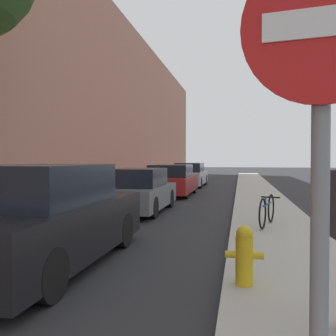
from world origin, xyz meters
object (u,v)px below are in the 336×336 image
(parked_car_grey, at_px, (138,191))
(fire_hydrant, at_px, (244,254))
(bicycle, at_px, (267,210))
(parked_car_red, at_px, (171,181))
(parked_car_black, at_px, (46,219))
(traffic_sign_post, at_px, (321,110))
(parked_car_silver, at_px, (190,175))

(parked_car_grey, bearing_deg, fire_hydrant, -64.07)
(parked_car_grey, height_order, bicycle, parked_car_grey)
(parked_car_red, xyz_separation_m, bicycle, (3.67, -7.68, -0.19))
(parked_car_red, bearing_deg, parked_car_grey, -90.48)
(parked_car_black, xyz_separation_m, fire_hydrant, (2.97, -0.62, -0.24))
(parked_car_black, bearing_deg, parked_car_grey, 91.92)
(fire_hydrant, distance_m, traffic_sign_post, 3.35)
(parked_car_grey, bearing_deg, traffic_sign_post, -70.37)
(parked_car_silver, height_order, fire_hydrant, parked_car_silver)
(parked_car_black, distance_m, parked_car_grey, 5.90)
(parked_car_red, relative_size, fire_hydrant, 5.92)
(parked_car_black, xyz_separation_m, bicycle, (3.52, 3.55, -0.26))
(parked_car_grey, bearing_deg, parked_car_black, -88.08)
(parked_car_silver, distance_m, bicycle, 13.82)
(parked_car_grey, xyz_separation_m, parked_car_red, (0.04, 5.34, 0.02))
(parked_car_black, bearing_deg, parked_car_red, 90.78)
(parked_car_silver, xyz_separation_m, bicycle, (3.60, -13.34, -0.20))
(parked_car_black, distance_m, fire_hydrant, 3.04)
(bicycle, bearing_deg, parked_car_silver, 119.88)
(bicycle, bearing_deg, parked_car_red, 130.38)
(bicycle, bearing_deg, parked_car_grey, 162.63)
(parked_car_silver, height_order, bicycle, parked_car_silver)
(parked_car_black, height_order, parked_car_grey, parked_car_black)
(parked_car_grey, height_order, parked_car_silver, parked_car_silver)
(parked_car_red, height_order, fire_hydrant, parked_car_red)
(fire_hydrant, relative_size, bicycle, 0.45)
(parked_car_black, bearing_deg, parked_car_silver, 90.25)
(parked_car_black, relative_size, parked_car_grey, 1.11)
(parked_car_red, bearing_deg, traffic_sign_post, -77.26)
(parked_car_black, height_order, parked_car_silver, parked_car_black)
(fire_hydrant, relative_size, traffic_sign_post, 0.28)
(parked_car_black, height_order, parked_car_red, parked_car_black)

